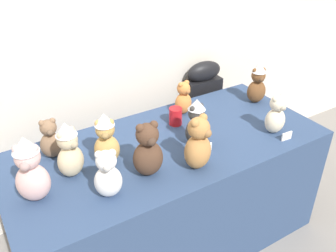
% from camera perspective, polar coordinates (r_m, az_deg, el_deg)
% --- Properties ---
extents(wall_back, '(7.00, 0.08, 2.60)m').
position_cam_1_polar(wall_back, '(2.40, -8.60, 15.68)').
color(wall_back, silver).
rests_on(wall_back, ground_plane).
extents(display_table, '(1.84, 0.82, 0.76)m').
position_cam_1_polar(display_table, '(2.32, 0.00, -10.69)').
color(display_table, navy).
rests_on(display_table, ground_plane).
extents(instrument_case, '(0.28, 0.13, 0.95)m').
position_cam_1_polar(instrument_case, '(2.92, 5.25, 1.32)').
color(instrument_case, black).
rests_on(instrument_case, ground_plane).
extents(teddy_bear_mocha, '(0.12, 0.11, 0.23)m').
position_cam_1_polar(teddy_bear_mocha, '(2.02, -17.88, -2.02)').
color(teddy_bear_mocha, '#7F6047').
rests_on(teddy_bear_mocha, display_table).
extents(teddy_bear_caramel, '(0.19, 0.17, 0.30)m').
position_cam_1_polar(teddy_bear_caramel, '(1.84, 4.74, -2.87)').
color(teddy_bear_caramel, '#B27A42').
rests_on(teddy_bear_caramel, display_table).
extents(teddy_bear_charcoal, '(0.14, 0.13, 0.28)m').
position_cam_1_polar(teddy_bear_charcoal, '(2.02, 4.42, 0.57)').
color(teddy_bear_charcoal, '#383533').
rests_on(teddy_bear_charcoal, display_table).
extents(teddy_bear_chestnut, '(0.15, 0.14, 0.28)m').
position_cam_1_polar(teddy_bear_chestnut, '(2.55, 13.79, 6.46)').
color(teddy_bear_chestnut, brown).
rests_on(teddy_bear_chestnut, display_table).
extents(teddy_bear_cream, '(0.13, 0.11, 0.25)m').
position_cam_1_polar(teddy_bear_cream, '(2.23, 16.50, 1.61)').
color(teddy_bear_cream, beige).
rests_on(teddy_bear_cream, display_table).
extents(teddy_bear_honey, '(0.17, 0.15, 0.29)m').
position_cam_1_polar(teddy_bear_honey, '(1.89, -9.66, -2.09)').
color(teddy_bear_honey, tan).
rests_on(teddy_bear_honey, display_table).
extents(teddy_bear_cocoa, '(0.16, 0.14, 0.30)m').
position_cam_1_polar(teddy_bear_cocoa, '(1.78, -3.16, -3.91)').
color(teddy_bear_cocoa, '#4C3323').
rests_on(teddy_bear_cocoa, display_table).
extents(teddy_bear_blush, '(0.19, 0.18, 0.34)m').
position_cam_1_polar(teddy_bear_blush, '(1.73, -20.71, -6.45)').
color(teddy_bear_blush, beige).
rests_on(teddy_bear_blush, display_table).
extents(teddy_bear_ginger, '(0.13, 0.12, 0.23)m').
position_cam_1_polar(teddy_bear_ginger, '(2.35, 2.43, 4.30)').
color(teddy_bear_ginger, '#D17F3D').
rests_on(teddy_bear_ginger, display_table).
extents(teddy_bear_snow, '(0.16, 0.14, 0.25)m').
position_cam_1_polar(teddy_bear_snow, '(1.69, -9.41, -7.55)').
color(teddy_bear_snow, white).
rests_on(teddy_bear_snow, display_table).
extents(teddy_bear_sand, '(0.17, 0.16, 0.30)m').
position_cam_1_polar(teddy_bear_sand, '(1.83, -15.20, -3.70)').
color(teddy_bear_sand, '#CCB78E').
rests_on(teddy_bear_sand, display_table).
extents(party_cup_red, '(0.08, 0.08, 0.11)m').
position_cam_1_polar(party_cup_red, '(2.24, 1.19, 1.54)').
color(party_cup_red, red).
rests_on(party_cup_red, display_table).
extents(name_card_front_left, '(0.07, 0.01, 0.05)m').
position_cam_1_polar(name_card_front_left, '(2.21, 18.05, -1.52)').
color(name_card_front_left, white).
rests_on(name_card_front_left, display_table).
extents(name_card_front_middle, '(0.07, 0.02, 0.05)m').
position_cam_1_polar(name_card_front_middle, '(2.01, 6.06, -3.49)').
color(name_card_front_middle, white).
rests_on(name_card_front_middle, display_table).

